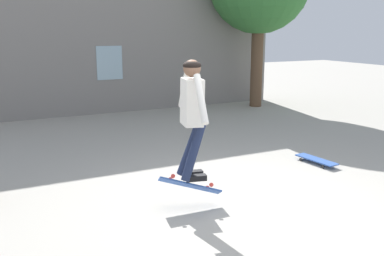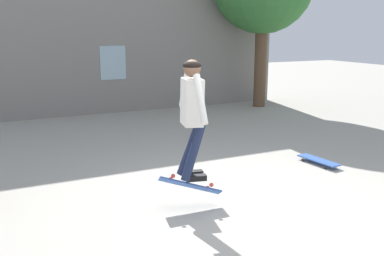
% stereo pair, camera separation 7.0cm
% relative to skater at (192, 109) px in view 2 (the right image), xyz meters
% --- Properties ---
extents(ground_plane, '(40.00, 40.00, 0.00)m').
position_rel_skater_xyz_m(ground_plane, '(0.58, -0.31, -1.31)').
color(ground_plane, '#A39E93').
extents(building_backdrop, '(11.25, 0.52, 5.22)m').
position_rel_skater_xyz_m(building_backdrop, '(0.56, 6.98, 0.94)').
color(building_backdrop, gray).
rests_on(building_backdrop, ground_plane).
extents(skater, '(0.39, 1.23, 1.49)m').
position_rel_skater_xyz_m(skater, '(0.00, 0.00, 0.00)').
color(skater, silver).
extents(skateboard_flipping, '(0.78, 0.45, 0.36)m').
position_rel_skater_xyz_m(skateboard_flipping, '(0.01, 0.09, -1.02)').
color(skateboard_flipping, '#2D519E').
extents(skateboard_resting, '(0.31, 0.81, 0.08)m').
position_rel_skater_xyz_m(skateboard_resting, '(2.76, 0.77, -1.25)').
color(skateboard_resting, '#2D519E').
rests_on(skateboard_resting, ground_plane).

